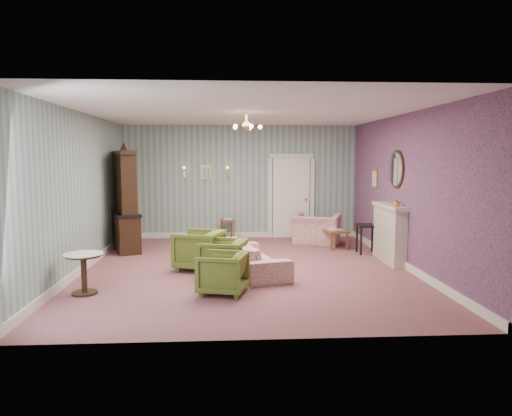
{
  "coord_description": "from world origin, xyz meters",
  "views": [
    {
      "loc": [
        -0.35,
        -8.7,
        2.08
      ],
      "look_at": [
        0.2,
        0.4,
        1.1
      ],
      "focal_mm": 33.13,
      "sensor_mm": 36.0,
      "label": 1
    }
  ],
  "objects": [
    {
      "name": "burgundy_cushion",
      "position": [
        1.72,
        2.27,
        0.48
      ],
      "size": [
        0.41,
        0.28,
        0.39
      ],
      "primitive_type": "cube",
      "rotation": [
        0.17,
        0.0,
        -0.35
      ],
      "color": "maroon",
      "rests_on": "wingback_chair"
    },
    {
      "name": "coffee_table",
      "position": [
        2.09,
        1.96,
        0.22
      ],
      "size": [
        0.62,
        0.93,
        0.44
      ],
      "primitive_type": null,
      "rotation": [
        0.0,
        0.0,
        0.18
      ],
      "color": "brown",
      "rests_on": "floor"
    },
    {
      "name": "wall_front",
      "position": [
        0.0,
        -3.5,
        1.45
      ],
      "size": [
        6.0,
        0.0,
        6.0
      ],
      "primitive_type": "plane",
      "rotation": [
        -1.57,
        0.0,
        0.0
      ],
      "color": "gray",
      "rests_on": "ground"
    },
    {
      "name": "mantel_vase",
      "position": [
        2.84,
        0.0,
        1.23
      ],
      "size": [
        0.15,
        0.15,
        0.15
      ],
      "primitive_type": "imported",
      "color": "gold",
      "rests_on": "fireplace"
    },
    {
      "name": "door",
      "position": [
        1.3,
        3.46,
        1.08
      ],
      "size": [
        1.12,
        0.12,
        2.16
      ],
      "primitive_type": null,
      "color": "white",
      "rests_on": "floor"
    },
    {
      "name": "oval_mirror",
      "position": [
        2.96,
        0.4,
        1.85
      ],
      "size": [
        0.04,
        0.76,
        0.84
      ],
      "primitive_type": null,
      "color": "white",
      "rests_on": "wall_right"
    },
    {
      "name": "floor",
      "position": [
        0.0,
        0.0,
        0.0
      ],
      "size": [
        7.0,
        7.0,
        0.0
      ],
      "primitive_type": "plane",
      "color": "#91545A",
      "rests_on": "ground"
    },
    {
      "name": "sconce_right",
      "position": [
        -0.35,
        3.44,
        1.7
      ],
      "size": [
        0.16,
        0.12,
        0.3
      ],
      "primitive_type": null,
      "color": "gold",
      "rests_on": "wall_back"
    },
    {
      "name": "nesting_table",
      "position": [
        -0.36,
        3.15,
        0.28
      ],
      "size": [
        0.39,
        0.47,
        0.56
      ],
      "primitive_type": null,
      "rotation": [
        0.0,
        0.0,
        0.14
      ],
      "color": "brown",
      "rests_on": "floor"
    },
    {
      "name": "olive_chair_a",
      "position": [
        -0.43,
        -1.61,
        0.35
      ],
      "size": [
        0.79,
        0.82,
        0.71
      ],
      "primitive_type": "imported",
      "rotation": [
        0.0,
        0.0,
        -1.82
      ],
      "color": "#5A6924",
      "rests_on": "floor"
    },
    {
      "name": "wall_left",
      "position": [
        -3.0,
        0.0,
        1.45
      ],
      "size": [
        0.0,
        7.0,
        7.0
      ],
      "primitive_type": "plane",
      "rotation": [
        1.57,
        0.0,
        1.57
      ],
      "color": "gray",
      "rests_on": "ground"
    },
    {
      "name": "side_table_black",
      "position": [
        2.65,
        1.21,
        0.32
      ],
      "size": [
        0.43,
        0.43,
        0.64
      ],
      "primitive_type": null,
      "rotation": [
        0.0,
        0.0,
        -0.01
      ],
      "color": "black",
      "rests_on": "floor"
    },
    {
      "name": "gilt_mirror_back",
      "position": [
        -0.9,
        3.46,
        1.7
      ],
      "size": [
        0.28,
        0.06,
        0.36
      ],
      "primitive_type": null,
      "color": "gold",
      "rests_on": "wall_back"
    },
    {
      "name": "ceiling",
      "position": [
        0.0,
        0.0,
        2.9
      ],
      "size": [
        7.0,
        7.0,
        0.0
      ],
      "primitive_type": "plane",
      "rotation": [
        3.14,
        0.0,
        0.0
      ],
      "color": "white",
      "rests_on": "ground"
    },
    {
      "name": "olive_chair_c",
      "position": [
        -0.89,
        -0.02,
        0.41
      ],
      "size": [
        0.96,
        0.99,
        0.81
      ],
      "primitive_type": "imported",
      "rotation": [
        0.0,
        0.0,
        -1.91
      ],
      "color": "#5A6924",
      "rests_on": "floor"
    },
    {
      "name": "wall_right",
      "position": [
        3.0,
        0.0,
        1.45
      ],
      "size": [
        0.0,
        7.0,
        7.0
      ],
      "primitive_type": "plane",
      "rotation": [
        1.57,
        0.0,
        -1.57
      ],
      "color": "gray",
      "rests_on": "ground"
    },
    {
      "name": "wall_right_floral",
      "position": [
        2.98,
        0.0,
        1.45
      ],
      "size": [
        0.0,
        7.0,
        7.0
      ],
      "primitive_type": "plane",
      "rotation": [
        1.57,
        0.0,
        -1.57
      ],
      "color": "#B85C80",
      "rests_on": "ground"
    },
    {
      "name": "framed_print",
      "position": [
        2.97,
        1.75,
        1.6
      ],
      "size": [
        0.04,
        0.34,
        0.42
      ],
      "primitive_type": null,
      "color": "gold",
      "rests_on": "wall_right"
    },
    {
      "name": "chandelier",
      "position": [
        0.0,
        0.0,
        2.63
      ],
      "size": [
        0.56,
        0.56,
        0.36
      ],
      "primitive_type": null,
      "color": "gold",
      "rests_on": "ceiling"
    },
    {
      "name": "fireplace",
      "position": [
        2.86,
        0.4,
        0.58
      ],
      "size": [
        0.3,
        1.4,
        1.16
      ],
      "primitive_type": null,
      "color": "beige",
      "rests_on": "floor"
    },
    {
      "name": "pedestal_table",
      "position": [
        -2.54,
        -1.52,
        0.32
      ],
      "size": [
        0.75,
        0.75,
        0.64
      ],
      "primitive_type": null,
      "rotation": [
        0.0,
        0.0,
        0.36
      ],
      "color": "black",
      "rests_on": "floor"
    },
    {
      "name": "sconce_left",
      "position": [
        -1.45,
        3.44,
        1.7
      ],
      "size": [
        0.16,
        0.12,
        0.3
      ],
      "primitive_type": null,
      "color": "gold",
      "rests_on": "wall_back"
    },
    {
      "name": "wall_back",
      "position": [
        0.0,
        3.5,
        1.45
      ],
      "size": [
        6.0,
        0.0,
        6.0
      ],
      "primitive_type": "plane",
      "rotation": [
        1.57,
        0.0,
        0.0
      ],
      "color": "gray",
      "rests_on": "ground"
    },
    {
      "name": "wingback_chair",
      "position": [
        1.77,
        2.42,
        0.49
      ],
      "size": [
        1.3,
        1.07,
        0.97
      ],
      "primitive_type": "imported",
      "rotation": [
        0.0,
        0.0,
        2.79
      ],
      "color": "#A34150",
      "rests_on": "floor"
    },
    {
      "name": "olive_chair_b",
      "position": [
        -0.44,
        -0.65,
        0.37
      ],
      "size": [
        0.84,
        0.88,
        0.74
      ],
      "primitive_type": "imported",
      "rotation": [
        0.0,
        0.0,
        -1.85
      ],
      "color": "#5A6924",
      "rests_on": "floor"
    },
    {
      "name": "dresser",
      "position": [
        -2.65,
        1.94,
        1.18
      ],
      "size": [
        0.97,
        1.5,
        2.36
      ],
      "primitive_type": null,
      "rotation": [
        0.0,
        0.0,
        0.37
      ],
      "color": "black",
      "rests_on": "floor"
    },
    {
      "name": "sofa_chintz",
      "position": [
        0.11,
        -0.34,
        0.38
      ],
      "size": [
        1.06,
        2.03,
        0.76
      ],
      "primitive_type": "imported",
      "rotation": [
        0.0,
        0.0,
        1.84
      ],
      "color": "#A34150",
      "rests_on": "floor"
    }
  ]
}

